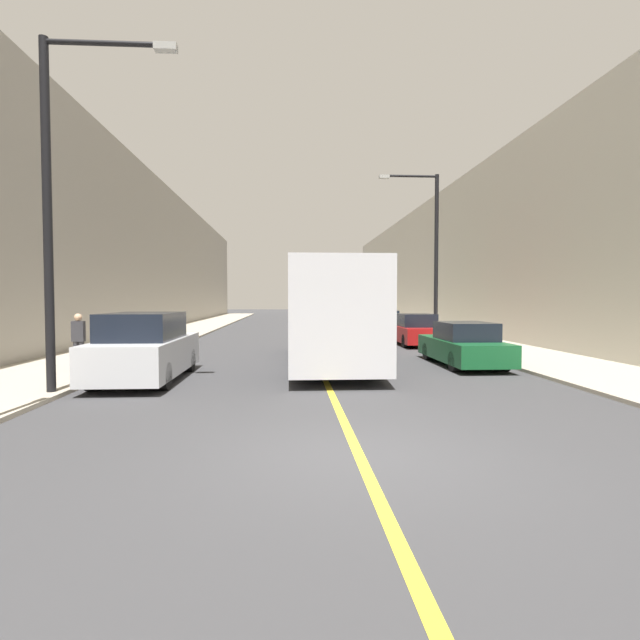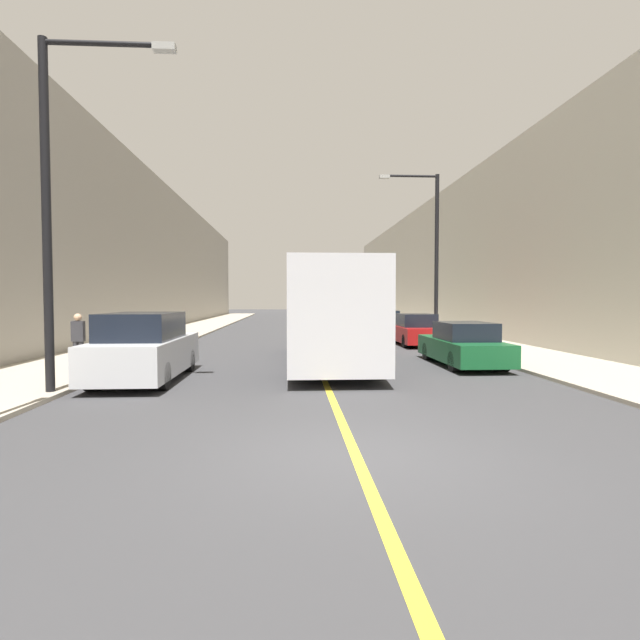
{
  "view_description": "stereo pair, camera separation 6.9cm",
  "coord_description": "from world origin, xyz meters",
  "px_view_note": "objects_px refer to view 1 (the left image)",
  "views": [
    {
      "loc": [
        -0.97,
        -6.79,
        2.19
      ],
      "look_at": [
        0.35,
        14.44,
        1.29
      ],
      "focal_mm": 28.0,
      "sensor_mm": 36.0,
      "label": 1
    },
    {
      "loc": [
        -0.91,
        -6.79,
        2.19
      ],
      "look_at": [
        0.35,
        14.44,
        1.29
      ],
      "focal_mm": 28.0,
      "sensor_mm": 36.0,
      "label": 2
    }
  ],
  "objects_px": {
    "bus": "(326,312)",
    "pedestrian": "(79,339)",
    "parked_suv_left": "(145,349)",
    "car_right_far": "(382,324)",
    "street_lamp_right": "(431,246)",
    "car_right_mid": "(415,331)",
    "car_right_near": "(463,346)",
    "street_lamp_left": "(59,190)"
  },
  "relations": [
    {
      "from": "car_right_far",
      "to": "parked_suv_left",
      "type": "bearing_deg",
      "value": -119.65
    },
    {
      "from": "bus",
      "to": "car_right_mid",
      "type": "distance_m",
      "value": 8.05
    },
    {
      "from": "car_right_near",
      "to": "car_right_mid",
      "type": "distance_m",
      "value": 7.25
    },
    {
      "from": "car_right_near",
      "to": "pedestrian",
      "type": "xyz_separation_m",
      "value": [
        -12.16,
        -0.37,
        0.3
      ]
    },
    {
      "from": "bus",
      "to": "parked_suv_left",
      "type": "height_order",
      "value": "bus"
    },
    {
      "from": "bus",
      "to": "pedestrian",
      "type": "relative_size",
      "value": 6.27
    },
    {
      "from": "car_right_near",
      "to": "street_lamp_left",
      "type": "xyz_separation_m",
      "value": [
        -10.81,
        -4.49,
        3.95
      ]
    },
    {
      "from": "car_right_near",
      "to": "pedestrian",
      "type": "bearing_deg",
      "value": -178.24
    },
    {
      "from": "parked_suv_left",
      "to": "car_right_far",
      "type": "height_order",
      "value": "parked_suv_left"
    },
    {
      "from": "car_right_near",
      "to": "street_lamp_right",
      "type": "relative_size",
      "value": 0.57
    },
    {
      "from": "parked_suv_left",
      "to": "car_right_far",
      "type": "distance_m",
      "value": 19.38
    },
    {
      "from": "street_lamp_left",
      "to": "pedestrian",
      "type": "distance_m",
      "value": 5.67
    },
    {
      "from": "bus",
      "to": "parked_suv_left",
      "type": "xyz_separation_m",
      "value": [
        -5.1,
        -3.25,
        -0.9
      ]
    },
    {
      "from": "bus",
      "to": "car_right_far",
      "type": "height_order",
      "value": "bus"
    },
    {
      "from": "bus",
      "to": "street_lamp_left",
      "type": "bearing_deg",
      "value": -140.21
    },
    {
      "from": "car_right_near",
      "to": "parked_suv_left",
      "type": "bearing_deg",
      "value": -165.6
    },
    {
      "from": "car_right_near",
      "to": "car_right_far",
      "type": "height_order",
      "value": "car_right_far"
    },
    {
      "from": "bus",
      "to": "street_lamp_right",
      "type": "relative_size",
      "value": 1.25
    },
    {
      "from": "pedestrian",
      "to": "parked_suv_left",
      "type": "bearing_deg",
      "value": -38.73
    },
    {
      "from": "car_right_mid",
      "to": "bus",
      "type": "bearing_deg",
      "value": -126.12
    },
    {
      "from": "street_lamp_right",
      "to": "pedestrian",
      "type": "distance_m",
      "value": 16.53
    },
    {
      "from": "parked_suv_left",
      "to": "car_right_near",
      "type": "relative_size",
      "value": 1.05
    },
    {
      "from": "street_lamp_right",
      "to": "pedestrian",
      "type": "height_order",
      "value": "street_lamp_right"
    },
    {
      "from": "car_right_far",
      "to": "street_lamp_right",
      "type": "height_order",
      "value": "street_lamp_right"
    },
    {
      "from": "car_right_near",
      "to": "car_right_mid",
      "type": "bearing_deg",
      "value": 88.09
    },
    {
      "from": "street_lamp_right",
      "to": "parked_suv_left",
      "type": "bearing_deg",
      "value": -135.07
    },
    {
      "from": "car_right_far",
      "to": "street_lamp_left",
      "type": "xyz_separation_m",
      "value": [
        -10.84,
        -18.88,
        3.93
      ]
    },
    {
      "from": "street_lamp_left",
      "to": "pedestrian",
      "type": "bearing_deg",
      "value": 108.13
    },
    {
      "from": "parked_suv_left",
      "to": "pedestrian",
      "type": "bearing_deg",
      "value": 141.27
    },
    {
      "from": "bus",
      "to": "car_right_mid",
      "type": "relative_size",
      "value": 2.34
    },
    {
      "from": "parked_suv_left",
      "to": "street_lamp_right",
      "type": "relative_size",
      "value": 0.6
    },
    {
      "from": "parked_suv_left",
      "to": "car_right_mid",
      "type": "bearing_deg",
      "value": 44.68
    },
    {
      "from": "car_right_near",
      "to": "car_right_far",
      "type": "relative_size",
      "value": 1.03
    },
    {
      "from": "bus",
      "to": "pedestrian",
      "type": "distance_m",
      "value": 7.83
    },
    {
      "from": "parked_suv_left",
      "to": "car_right_near",
      "type": "xyz_separation_m",
      "value": [
        9.57,
        2.46,
        -0.2
      ]
    },
    {
      "from": "car_right_far",
      "to": "pedestrian",
      "type": "bearing_deg",
      "value": -129.53
    },
    {
      "from": "bus",
      "to": "car_right_near",
      "type": "bearing_deg",
      "value": -10.11
    },
    {
      "from": "bus",
      "to": "car_right_far",
      "type": "relative_size",
      "value": 2.25
    },
    {
      "from": "car_right_mid",
      "to": "pedestrian",
      "type": "relative_size",
      "value": 2.68
    },
    {
      "from": "bus",
      "to": "street_lamp_left",
      "type": "height_order",
      "value": "street_lamp_left"
    },
    {
      "from": "car_right_mid",
      "to": "car_right_far",
      "type": "xyz_separation_m",
      "value": [
        -0.22,
        7.15,
        -0.0
      ]
    },
    {
      "from": "car_right_near",
      "to": "car_right_mid",
      "type": "relative_size",
      "value": 1.07
    }
  ]
}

